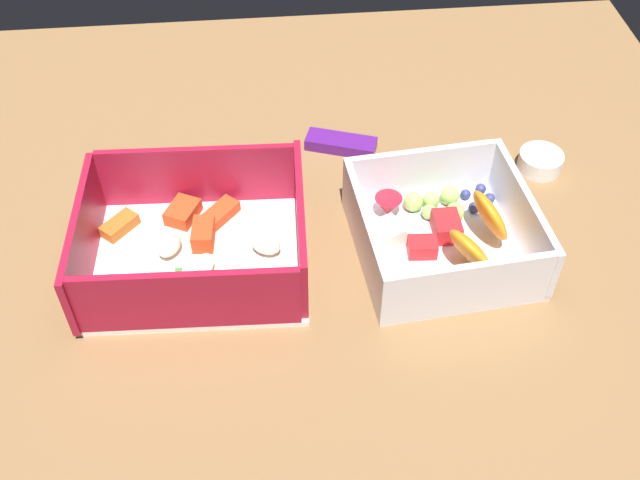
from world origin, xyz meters
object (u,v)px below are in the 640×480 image
(candy_bar, at_px, (341,144))
(fruit_bowl, at_px, (444,232))
(pasta_container, at_px, (194,245))
(paper_cup_liner, at_px, (540,161))

(candy_bar, bearing_deg, fruit_bowl, -63.33)
(fruit_bowl, distance_m, candy_bar, 0.16)
(pasta_container, bearing_deg, fruit_bowl, 1.29)
(fruit_bowl, bearing_deg, pasta_container, 178.97)
(pasta_container, height_order, candy_bar, pasta_container)
(candy_bar, height_order, paper_cup_liner, paper_cup_liner)
(fruit_bowl, bearing_deg, paper_cup_liner, 39.12)
(pasta_container, height_order, fruit_bowl, pasta_container)
(pasta_container, height_order, paper_cup_liner, pasta_container)
(pasta_container, distance_m, fruit_bowl, 0.21)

